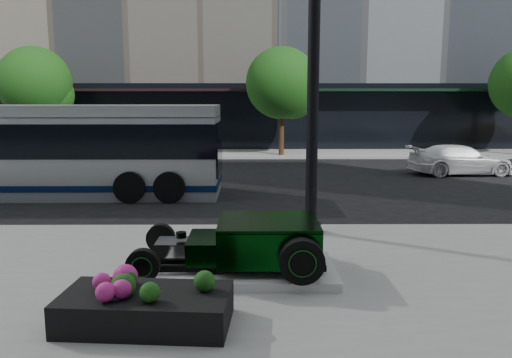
{
  "coord_description": "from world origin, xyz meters",
  "views": [
    {
      "loc": [
        -0.57,
        -13.74,
        3.15
      ],
      "look_at": [
        -0.48,
        -1.76,
        1.2
      ],
      "focal_mm": 35.0,
      "sensor_mm": 36.0,
      "label": 1
    }
  ],
  "objects_px": {
    "lamppost": "(314,51)",
    "flower_planter": "(146,306)",
    "hot_rod": "(256,242)",
    "white_sedan": "(461,160)",
    "transit_bus": "(34,150)"
  },
  "relations": [
    {
      "from": "lamppost",
      "to": "flower_planter",
      "type": "xyz_separation_m",
      "value": [
        -2.77,
        -4.7,
        -3.75
      ]
    },
    {
      "from": "hot_rod",
      "to": "lamppost",
      "type": "distance_m",
      "value": 4.57
    },
    {
      "from": "lamppost",
      "to": "flower_planter",
      "type": "height_order",
      "value": "lamppost"
    },
    {
      "from": "lamppost",
      "to": "white_sedan",
      "type": "bearing_deg",
      "value": 52.04
    },
    {
      "from": "flower_planter",
      "to": "white_sedan",
      "type": "bearing_deg",
      "value": 54.39
    },
    {
      "from": "flower_planter",
      "to": "transit_bus",
      "type": "height_order",
      "value": "transit_bus"
    },
    {
      "from": "flower_planter",
      "to": "white_sedan",
      "type": "relative_size",
      "value": 0.55
    },
    {
      "from": "hot_rod",
      "to": "white_sedan",
      "type": "relative_size",
      "value": 0.76
    },
    {
      "from": "hot_rod",
      "to": "transit_bus",
      "type": "height_order",
      "value": "transit_bus"
    },
    {
      "from": "flower_planter",
      "to": "transit_bus",
      "type": "xyz_separation_m",
      "value": [
        -5.65,
        9.78,
        1.1
      ]
    },
    {
      "from": "hot_rod",
      "to": "flower_planter",
      "type": "height_order",
      "value": "hot_rod"
    },
    {
      "from": "hot_rod",
      "to": "flower_planter",
      "type": "xyz_separation_m",
      "value": [
        -1.49,
        -1.97,
        -0.31
      ]
    },
    {
      "from": "lamppost",
      "to": "transit_bus",
      "type": "relative_size",
      "value": 0.72
    },
    {
      "from": "hot_rod",
      "to": "flower_planter",
      "type": "relative_size",
      "value": 1.38
    },
    {
      "from": "transit_bus",
      "to": "white_sedan",
      "type": "relative_size",
      "value": 2.86
    }
  ]
}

